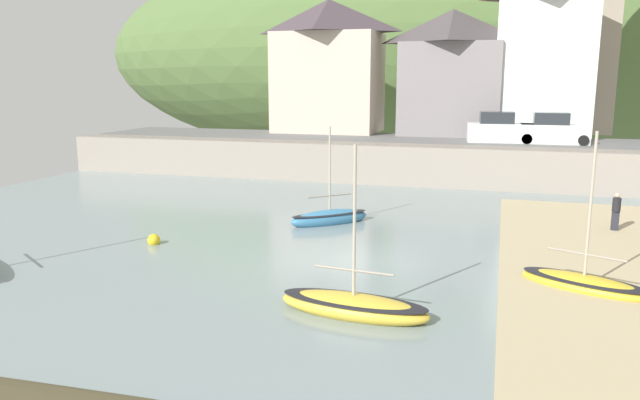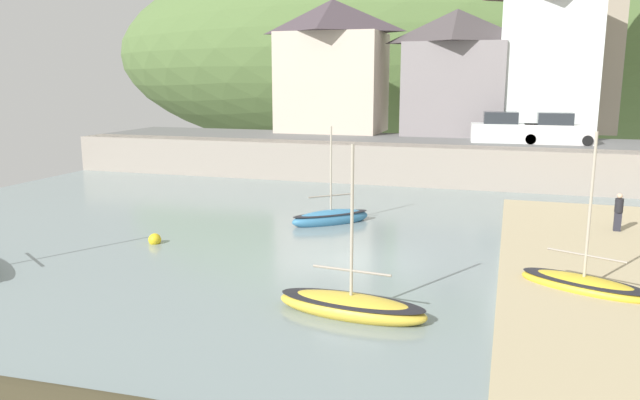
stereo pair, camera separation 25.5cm
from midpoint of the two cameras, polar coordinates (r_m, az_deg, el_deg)
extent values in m
cube|color=gray|center=(22.12, 3.51, -5.78)|extent=(48.00, 40.00, 0.06)
cube|color=gray|center=(38.24, 9.65, 3.23)|extent=(48.00, 2.40, 2.40)
cube|color=#606060|center=(41.75, 10.40, 5.46)|extent=(48.00, 9.00, 0.10)
ellipsoid|color=#506B38|center=(76.46, 10.05, 13.31)|extent=(80.00, 44.00, 26.81)
cube|color=beige|center=(47.59, 1.33, 10.87)|extent=(7.69, 5.62, 7.42)
pyramid|color=#43383F|center=(47.81, 1.35, 16.79)|extent=(7.99, 5.92, 2.45)
cube|color=gray|center=(45.92, 12.61, 10.05)|extent=(7.05, 5.14, 6.55)
pyramid|color=#453F40|center=(46.06, 12.85, 15.57)|extent=(7.35, 5.44, 2.32)
cube|color=white|center=(45.81, 20.66, 11.36)|extent=(6.31, 4.57, 9.37)
cube|color=gray|center=(50.13, 24.81, 11.68)|extent=(2.80, 2.80, 10.58)
ellipsoid|color=gold|center=(17.27, 3.34, -9.97)|extent=(4.45, 1.83, 0.72)
ellipsoid|color=black|center=(17.20, 3.35, -9.36)|extent=(4.36, 1.79, 0.12)
cylinder|color=#B2A893|center=(16.54, 3.44, -2.01)|extent=(0.09, 0.09, 4.20)
cylinder|color=gray|center=(16.91, 3.38, -6.59)|extent=(2.28, 0.31, 0.07)
ellipsoid|color=gold|center=(20.69, 23.68, -7.38)|extent=(4.09, 2.77, 0.63)
ellipsoid|color=black|center=(20.63, 23.72, -6.92)|extent=(4.01, 2.72, 0.12)
cylinder|color=#B2A893|center=(20.06, 24.25, -0.48)|extent=(0.09, 0.09, 4.45)
cylinder|color=gray|center=(20.41, 23.90, -4.75)|extent=(2.17, 1.01, 0.07)
ellipsoid|color=teal|center=(27.62, 1.28, -1.75)|extent=(3.45, 3.28, 0.82)
ellipsoid|color=black|center=(27.57, 1.28, -1.29)|extent=(3.38, 3.21, 0.12)
cylinder|color=#B2A893|center=(27.20, 1.30, 2.95)|extent=(0.09, 0.09, 3.75)
cylinder|color=gray|center=(27.40, 1.28, 0.41)|extent=(1.66, 1.53, 0.07)
cube|color=silver|center=(41.39, 16.93, 6.01)|extent=(4.24, 2.09, 1.20)
cube|color=#282D33|center=(41.33, 16.66, 7.34)|extent=(2.23, 1.69, 0.80)
cylinder|color=black|center=(42.24, 19.17, 5.59)|extent=(0.64, 0.22, 0.64)
cylinder|color=black|center=(40.64, 19.23, 5.39)|extent=(0.64, 0.22, 0.64)
cylinder|color=black|center=(42.26, 14.68, 5.85)|extent=(0.64, 0.22, 0.64)
cylinder|color=black|center=(40.67, 14.56, 5.66)|extent=(0.64, 0.22, 0.64)
cube|color=silver|center=(41.50, 21.51, 5.73)|extent=(4.14, 1.79, 1.20)
cube|color=#282D33|center=(41.42, 21.26, 7.06)|extent=(2.13, 1.54, 0.80)
cylinder|color=black|center=(42.47, 23.64, 5.30)|extent=(0.64, 0.22, 0.64)
cylinder|color=black|center=(40.89, 23.87, 5.08)|extent=(0.64, 0.22, 0.64)
cylinder|color=black|center=(42.24, 19.17, 5.59)|extent=(0.64, 0.22, 0.64)
cylinder|color=black|center=(40.64, 19.23, 5.39)|extent=(0.64, 0.22, 0.64)
cube|color=#282833|center=(28.79, 26.24, -1.81)|extent=(0.28, 0.20, 0.82)
cylinder|color=black|center=(28.65, 26.36, -0.45)|extent=(0.34, 0.34, 0.58)
sphere|color=#D1A889|center=(28.58, 26.43, 0.34)|extent=(0.22, 0.22, 0.22)
sphere|color=yellow|center=(25.17, -14.88, -3.60)|extent=(0.51, 0.51, 0.51)
camera|label=1|loc=(0.13, -89.37, 0.13)|focal=34.30mm
camera|label=2|loc=(0.13, 90.63, -0.13)|focal=34.30mm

